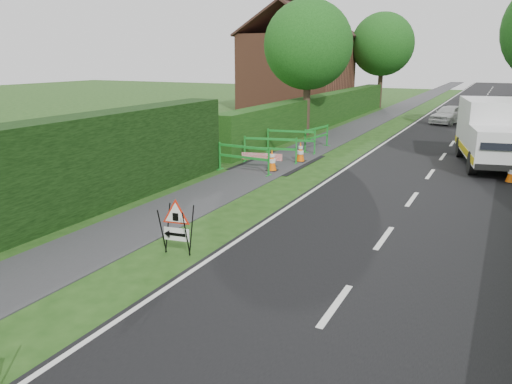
% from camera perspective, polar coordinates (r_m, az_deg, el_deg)
% --- Properties ---
extents(ground, '(120.00, 120.00, 0.00)m').
position_cam_1_polar(ground, '(8.67, -9.40, -12.06)').
color(ground, '#1B3E11').
rests_on(ground, ground).
extents(road_surface, '(6.00, 90.00, 0.02)m').
position_cam_1_polar(road_surface, '(41.40, 23.86, 8.52)').
color(road_surface, black).
rests_on(road_surface, ground).
extents(footpath, '(2.00, 90.00, 0.02)m').
position_cam_1_polar(footpath, '(42.05, 16.30, 9.28)').
color(footpath, '#2D2D30').
rests_on(footpath, ground).
extents(hedge_west_far, '(1.00, 24.00, 1.80)m').
position_cam_1_polar(hedge_west_far, '(30.03, 7.77, 7.57)').
color(hedge_west_far, '#14380F').
rests_on(hedge_west_far, ground).
extents(house_west, '(7.50, 7.40, 7.88)m').
position_cam_1_polar(house_west, '(39.03, 4.76, 13.67)').
color(house_west, brown).
rests_on(house_west, ground).
extents(tree_nw, '(4.40, 4.40, 6.70)m').
position_cam_1_polar(tree_nw, '(25.87, 5.98, 16.37)').
color(tree_nw, '#2D2116').
rests_on(tree_nw, ground).
extents(tree_fw, '(4.80, 4.80, 7.24)m').
position_cam_1_polar(tree_fw, '(41.22, 14.27, 16.04)').
color(tree_fw, '#2D2116').
rests_on(tree_fw, ground).
extents(triangle_sign, '(0.78, 0.78, 1.00)m').
position_cam_1_polar(triangle_sign, '(10.23, -9.28, -3.48)').
color(triangle_sign, black).
rests_on(triangle_sign, ground).
extents(works_van, '(3.05, 5.51, 2.38)m').
position_cam_1_polar(works_van, '(20.44, 25.56, 6.23)').
color(works_van, silver).
rests_on(works_van, ground).
extents(traffic_cone_0, '(0.38, 0.38, 0.79)m').
position_cam_1_polar(traffic_cone_0, '(17.98, 27.22, 2.15)').
color(traffic_cone_0, black).
rests_on(traffic_cone_0, ground).
extents(traffic_cone_3, '(0.38, 0.38, 0.79)m').
position_cam_1_polar(traffic_cone_3, '(17.67, 1.84, 3.64)').
color(traffic_cone_3, black).
rests_on(traffic_cone_3, ground).
extents(traffic_cone_4, '(0.38, 0.38, 0.79)m').
position_cam_1_polar(traffic_cone_4, '(19.32, 5.10, 4.59)').
color(traffic_cone_4, black).
rests_on(traffic_cone_4, ground).
extents(ped_barrier_0, '(2.08, 0.48, 1.00)m').
position_cam_1_polar(ped_barrier_0, '(17.36, -1.43, 4.24)').
color(ped_barrier_0, '#188626').
rests_on(ped_barrier_0, ground).
extents(ped_barrier_1, '(2.08, 0.83, 1.00)m').
position_cam_1_polar(ped_barrier_1, '(19.03, 1.64, 5.22)').
color(ped_barrier_1, '#188626').
rests_on(ped_barrier_1, ground).
extents(ped_barrier_2, '(2.09, 0.74, 1.00)m').
position_cam_1_polar(ped_barrier_2, '(21.04, 4.04, 6.15)').
color(ped_barrier_2, '#188626').
rests_on(ped_barrier_2, ground).
extents(ped_barrier_3, '(0.65, 2.09, 1.00)m').
position_cam_1_polar(ped_barrier_3, '(22.00, 6.95, 6.48)').
color(ped_barrier_3, '#188626').
rests_on(ped_barrier_3, ground).
extents(redwhite_plank, '(1.47, 0.36, 0.25)m').
position_cam_1_polar(redwhite_plank, '(18.12, 0.67, 2.67)').
color(redwhite_plank, red).
rests_on(redwhite_plank, ground).
extents(hatchback_car, '(2.17, 3.51, 1.12)m').
position_cam_1_polar(hatchback_car, '(32.64, 21.19, 8.28)').
color(hatchback_car, white).
rests_on(hatchback_car, ground).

